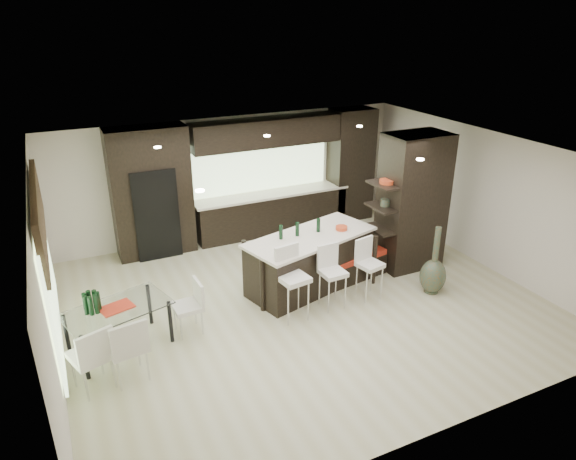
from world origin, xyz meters
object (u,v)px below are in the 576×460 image
kitchen_island (310,261)px  dining_table (120,329)px  chair_near (127,350)px  chair_far (92,359)px  stool_right (369,275)px  stool_left (293,291)px  bench (353,265)px  chair_end (188,310)px  floor_vase (435,260)px  stool_mid (332,283)px

kitchen_island → dining_table: (-3.52, -0.52, -0.15)m
kitchen_island → dining_table: size_ratio=1.65×
chair_near → chair_far: 0.47m
stool_right → chair_far: size_ratio=0.97×
stool_right → stool_left: bearing=169.3°
bench → chair_end: chair_end is taller
floor_vase → kitchen_island: bearing=148.6°
stool_mid → dining_table: bearing=172.7°
stool_mid → floor_vase: 1.96m
chair_end → floor_vase: bearing=-101.0°
stool_right → floor_vase: (1.16, -0.34, 0.20)m
stool_right → chair_end: size_ratio=1.11×
kitchen_island → stool_left: 1.15m
stool_right → floor_vase: 1.23m
dining_table → chair_end: chair_end is taller
bench → chair_end: (-3.37, -0.45, 0.15)m
kitchen_island → stool_mid: kitchen_island is taller
stool_right → floor_vase: size_ratio=0.69×
stool_right → dining_table: bearing=164.1°
stool_left → chair_far: stool_left is taller
kitchen_island → stool_right: 1.13m
bench → stool_left: bearing=-164.5°
stool_right → floor_vase: bearing=-28.2°
stool_right → chair_end: bearing=162.7°
floor_vase → bench: bearing=132.6°
stool_left → floor_vase: floor_vase is taller
kitchen_island → chair_end: (-2.47, -0.52, -0.11)m
stool_mid → chair_far: chair_far is taller
kitchen_island → chair_end: bearing=176.5°
bench → chair_far: bearing=-176.2°
chair_end → chair_far: bearing=113.8°
stool_mid → chair_near: 3.55m
stool_left → stool_right: (1.52, 0.03, -0.06)m
stool_left → chair_far: (-3.23, -0.41, -0.05)m
stool_mid → floor_vase: (1.92, -0.34, 0.19)m
chair_end → stool_left: bearing=-103.8°
chair_near → chair_end: (1.05, 0.76, -0.06)m
kitchen_island → chair_near: size_ratio=2.64×
bench → kitchen_island: bearing=165.8°
chair_far → stool_right: bearing=-13.6°
chair_near → chair_end: size_ratio=1.15×
stool_left → chair_end: 1.75m
bench → chair_far: size_ratio=1.44×
stool_right → dining_table: size_ratio=0.60×
dining_table → chair_near: size_ratio=1.60×
bench → floor_vase: (1.02, -1.11, 0.39)m
stool_right → dining_table: 4.29m
stool_right → dining_table: (-4.28, 0.31, -0.09)m
kitchen_island → chair_end: 2.53m
floor_vase → chair_end: bearing=171.5°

